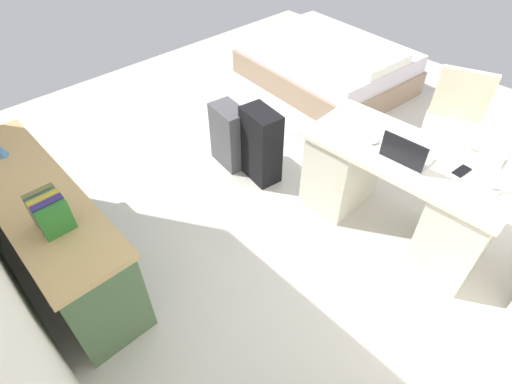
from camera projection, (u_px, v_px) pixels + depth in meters
ground_plane at (300, 166)px, 3.85m from camera, size 6.00×6.00×0.00m
desk at (398, 190)px, 3.03m from camera, size 1.48×0.74×0.73m
office_chair at (449, 133)px, 3.52m from camera, size 0.60×0.60×0.94m
credenza at (51, 230)px, 2.77m from camera, size 1.80×0.48×0.73m
bed at (326, 64)px, 4.89m from camera, size 2.00×1.54×0.58m
suitcase_black at (261, 145)px, 3.52m from camera, size 0.39×0.27×0.68m
suitcase_spare_grey at (230, 136)px, 3.71m from camera, size 0.38×0.26×0.59m
laptop at (406, 155)px, 2.70m from camera, size 0.32×0.24×0.21m
computer_mouse at (374, 141)px, 2.88m from camera, size 0.07×0.10×0.03m
cell_phone_near_laptop at (462, 171)px, 2.65m from camera, size 0.08×0.14×0.01m
desk_lamp at (501, 155)px, 2.37m from camera, size 0.16×0.11×0.34m
book_row at (50, 212)px, 2.24m from camera, size 0.20×0.17×0.22m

